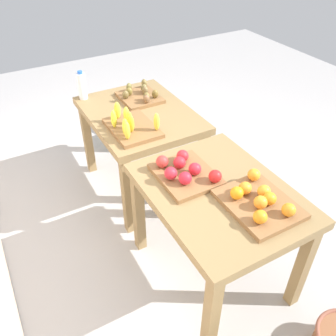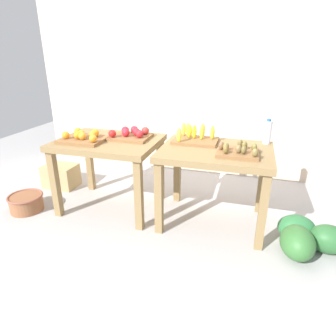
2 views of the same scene
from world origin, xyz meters
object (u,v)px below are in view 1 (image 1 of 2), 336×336
(apple_bin, at_px, (185,172))
(banana_crate, at_px, (131,125))
(water_bottle, at_px, (82,86))
(kiwi_bin, at_px, (140,95))
(display_table_right, at_px, (140,124))
(display_table_left, at_px, (218,204))
(watermelon_pile, at_px, (130,126))
(orange_bin, at_px, (259,201))

(apple_bin, xyz_separation_m, banana_crate, (0.67, 0.06, 0.00))
(water_bottle, bearing_deg, kiwi_bin, -120.36)
(display_table_right, height_order, water_bottle, water_bottle)
(banana_crate, distance_m, water_bottle, 0.71)
(display_table_left, bearing_deg, watermelon_pile, -7.25)
(apple_bin, height_order, kiwi_bin, apple_bin)
(orange_bin, distance_m, water_bottle, 1.84)
(banana_crate, relative_size, kiwi_bin, 1.22)
(display_table_right, relative_size, water_bottle, 4.22)
(apple_bin, height_order, banana_crate, banana_crate)
(display_table_left, relative_size, kiwi_bin, 2.89)
(display_table_left, height_order, water_bottle, water_bottle)
(orange_bin, relative_size, apple_bin, 1.08)
(water_bottle, bearing_deg, display_table_right, -144.92)
(display_table_right, xyz_separation_m, banana_crate, (-0.24, 0.18, 0.16))
(display_table_right, distance_m, kiwi_bin, 0.27)
(orange_bin, bearing_deg, kiwi_bin, 0.28)
(display_table_left, bearing_deg, banana_crate, 11.53)
(display_table_left, bearing_deg, apple_bin, 28.50)
(display_table_right, distance_m, apple_bin, 0.93)
(apple_bin, xyz_separation_m, watermelon_pile, (1.76, -0.37, -0.69))
(display_table_right, xyz_separation_m, watermelon_pile, (0.85, -0.25, -0.53))
(banana_crate, bearing_deg, display_table_right, -36.69)
(display_table_left, xyz_separation_m, kiwi_bin, (1.32, -0.11, 0.15))
(water_bottle, bearing_deg, display_table_left, -168.57)
(water_bottle, bearing_deg, banana_crate, -168.70)
(display_table_left, bearing_deg, kiwi_bin, -4.60)
(banana_crate, xyz_separation_m, watermelon_pile, (1.09, -0.43, -0.69))
(display_table_right, relative_size, orange_bin, 2.33)
(apple_bin, bearing_deg, orange_bin, -151.80)
(apple_bin, distance_m, banana_crate, 0.67)
(banana_crate, height_order, kiwi_bin, banana_crate)
(display_table_left, bearing_deg, display_table_right, 0.00)
(kiwi_bin, relative_size, water_bottle, 1.46)
(display_table_left, distance_m, orange_bin, 0.29)
(apple_bin, bearing_deg, display_table_right, -7.21)
(orange_bin, relative_size, kiwi_bin, 1.24)
(display_table_left, height_order, watermelon_pile, display_table_left)
(display_table_left, xyz_separation_m, apple_bin, (0.21, 0.11, 0.16))
(watermelon_pile, bearing_deg, display_table_left, 172.75)
(display_table_right, bearing_deg, banana_crate, 143.31)
(watermelon_pile, bearing_deg, apple_bin, 168.26)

